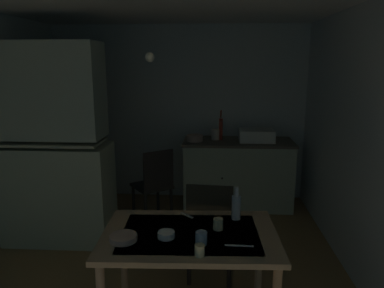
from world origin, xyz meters
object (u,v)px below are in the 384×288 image
(hutch_cabinet, at_px, (56,152))
(chair_far_side, at_px, (210,229))
(sink_basin, at_px, (256,135))
(serving_bowl_wide, at_px, (123,238))
(mixing_bowl_counter, at_px, (195,138))
(glass_bottle, at_px, (236,206))
(hand_pump, at_px, (221,127))
(chair_by_counter, at_px, (154,183))
(mug_dark, at_px, (218,224))
(dining_table, at_px, (190,246))

(hutch_cabinet, xyz_separation_m, chair_far_side, (1.61, -0.69, -0.49))
(sink_basin, xyz_separation_m, serving_bowl_wide, (-1.12, -2.52, -0.20))
(mixing_bowl_counter, bearing_deg, glass_bottle, -78.76)
(chair_far_side, xyz_separation_m, glass_bottle, (0.19, -0.37, 0.36))
(hand_pump, bearing_deg, chair_by_counter, -143.39)
(mug_dark, bearing_deg, glass_bottle, 53.72)
(mixing_bowl_counter, relative_size, serving_bowl_wide, 1.16)
(sink_basin, bearing_deg, glass_bottle, -99.96)
(hutch_cabinet, xyz_separation_m, mug_dark, (1.66, -1.23, -0.19))
(hand_pump, bearing_deg, hutch_cabinet, -146.67)
(mug_dark, bearing_deg, chair_far_side, 95.86)
(dining_table, distance_m, serving_bowl_wide, 0.46)
(glass_bottle, bearing_deg, mug_dark, -126.28)
(dining_table, relative_size, chair_by_counter, 1.38)
(mug_dark, bearing_deg, sink_basin, 77.63)
(dining_table, xyz_separation_m, serving_bowl_wide, (-0.42, -0.13, 0.11))
(dining_table, relative_size, chair_far_side, 1.33)
(chair_by_counter, bearing_deg, dining_table, -73.52)
(hand_pump, height_order, dining_table, hand_pump)
(hutch_cabinet, distance_m, dining_table, 1.99)
(mixing_bowl_counter, relative_size, glass_bottle, 0.85)
(hutch_cabinet, xyz_separation_m, glass_bottle, (1.79, -1.05, -0.13))
(serving_bowl_wide, bearing_deg, mixing_bowl_counter, 82.30)
(hutch_cabinet, bearing_deg, serving_bowl_wide, -53.93)
(chair_far_side, distance_m, glass_bottle, 0.55)
(serving_bowl_wide, xyz_separation_m, glass_bottle, (0.75, 0.38, 0.08))
(hand_pump, xyz_separation_m, mixing_bowl_counter, (-0.33, -0.10, -0.13))
(hutch_cabinet, height_order, dining_table, hutch_cabinet)
(chair_far_side, relative_size, glass_bottle, 3.67)
(glass_bottle, bearing_deg, chair_by_counter, 118.64)
(hutch_cabinet, relative_size, sink_basin, 4.71)
(sink_basin, xyz_separation_m, chair_far_side, (-0.56, -1.77, -0.48))
(serving_bowl_wide, bearing_deg, chair_far_side, 53.34)
(mixing_bowl_counter, xyz_separation_m, dining_table, (0.09, -2.34, -0.27))
(mixing_bowl_counter, bearing_deg, dining_table, -87.79)
(chair_by_counter, distance_m, serving_bowl_wide, 2.00)
(chair_by_counter, bearing_deg, hand_pump, 36.61)
(sink_basin, distance_m, chair_far_side, 1.92)
(mixing_bowl_counter, xyz_separation_m, mug_dark, (0.28, -2.27, -0.14))
(sink_basin, bearing_deg, mixing_bowl_counter, -176.37)
(hand_pump, relative_size, glass_bottle, 1.57)
(mixing_bowl_counter, height_order, chair_far_side, mixing_bowl_counter)
(mixing_bowl_counter, bearing_deg, serving_bowl_wide, -97.70)
(hutch_cabinet, relative_size, chair_by_counter, 2.35)
(hand_pump, distance_m, mug_dark, 2.38)
(glass_bottle, bearing_deg, dining_table, -142.23)
(hand_pump, relative_size, dining_table, 0.32)
(hand_pump, height_order, mixing_bowl_counter, hand_pump)
(chair_far_side, bearing_deg, serving_bowl_wide, -126.66)
(dining_table, distance_m, chair_by_counter, 1.93)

